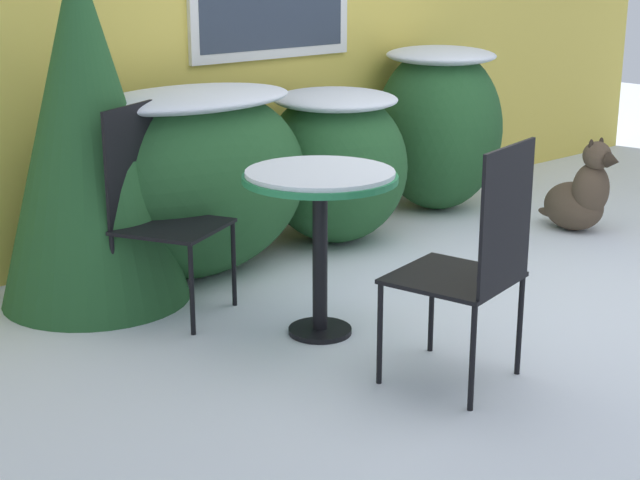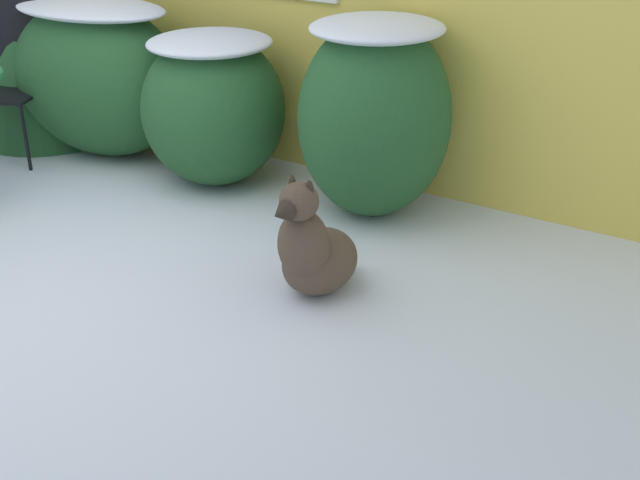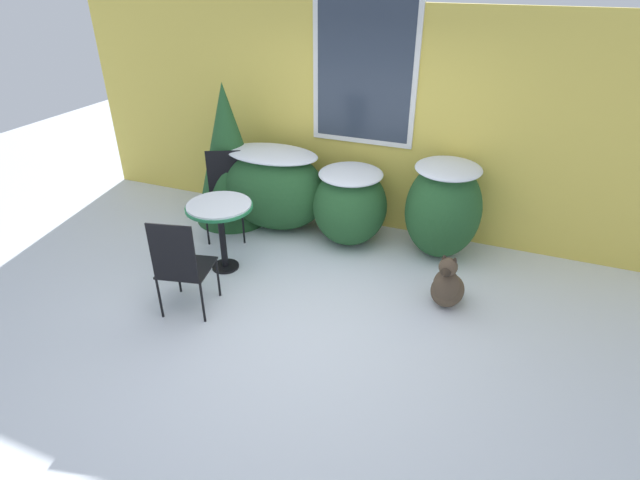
{
  "view_description": "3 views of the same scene",
  "coord_description": "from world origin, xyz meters",
  "px_view_note": "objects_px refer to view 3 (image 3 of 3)",
  "views": [
    {
      "loc": [
        -4.0,
        -2.75,
        1.77
      ],
      "look_at": [
        -1.12,
        0.52,
        0.46
      ],
      "focal_mm": 55.0,
      "sensor_mm": 36.0,
      "label": 1
    },
    {
      "loc": [
        3.16,
        -2.06,
        1.9
      ],
      "look_at": [
        1.31,
        0.78,
        0.27
      ],
      "focal_mm": 45.0,
      "sensor_mm": 36.0,
      "label": 2
    },
    {
      "loc": [
        1.67,
        -3.51,
        3.04
      ],
      "look_at": [
        0.0,
        0.6,
        0.55
      ],
      "focal_mm": 28.0,
      "sensor_mm": 36.0,
      "label": 3
    }
  ],
  "objects_px": {
    "patio_table": "(220,215)",
    "dog": "(447,286)",
    "patio_chair_near_table": "(225,192)",
    "patio_chair_far_side": "(181,264)"
  },
  "relations": [
    {
      "from": "patio_table",
      "to": "dog",
      "type": "bearing_deg",
      "value": 5.04
    },
    {
      "from": "patio_table",
      "to": "patio_chair_near_table",
      "type": "xyz_separation_m",
      "value": [
        -0.41,
        0.76,
        -0.11
      ]
    },
    {
      "from": "patio_chair_near_table",
      "to": "dog",
      "type": "relative_size",
      "value": 1.66
    },
    {
      "from": "patio_table",
      "to": "patio_chair_near_table",
      "type": "relative_size",
      "value": 0.77
    },
    {
      "from": "patio_table",
      "to": "patio_chair_near_table",
      "type": "bearing_deg",
      "value": 118.49
    },
    {
      "from": "patio_table",
      "to": "patio_chair_far_side",
      "type": "xyz_separation_m",
      "value": [
        0.09,
        -0.84,
        -0.11
      ]
    },
    {
      "from": "patio_chair_near_table",
      "to": "patio_chair_far_side",
      "type": "bearing_deg",
      "value": -98.82
    },
    {
      "from": "patio_chair_near_table",
      "to": "patio_chair_far_side",
      "type": "xyz_separation_m",
      "value": [
        0.51,
        -1.6,
        0.0
      ]
    },
    {
      "from": "patio_table",
      "to": "patio_chair_far_side",
      "type": "distance_m",
      "value": 0.86
    },
    {
      "from": "patio_table",
      "to": "patio_chair_far_side",
      "type": "height_order",
      "value": "patio_chair_far_side"
    }
  ]
}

